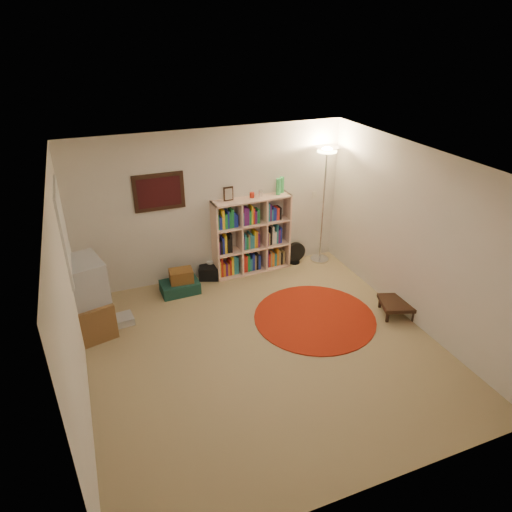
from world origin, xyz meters
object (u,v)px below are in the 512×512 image
(floor_lamp, at_px, (326,168))
(tv_stand, at_px, (86,298))
(side_table, at_px, (397,304))
(suitcase, at_px, (180,287))
(floor_fan, at_px, (295,253))
(bookshelf, at_px, (250,236))

(floor_lamp, height_order, tv_stand, floor_lamp)
(side_table, bearing_deg, suitcase, 147.86)
(floor_lamp, relative_size, suitcase, 3.42)
(suitcase, relative_size, side_table, 0.99)
(floor_lamp, bearing_deg, suitcase, -176.20)
(floor_fan, xyz_separation_m, side_table, (0.70, -2.03, -0.02))
(suitcase, bearing_deg, tv_stand, -160.05)
(bookshelf, height_order, tv_stand, bookshelf)
(floor_fan, height_order, suitcase, floor_fan)
(tv_stand, bearing_deg, floor_fan, -1.30)
(bookshelf, bearing_deg, floor_fan, -7.02)
(tv_stand, relative_size, suitcase, 1.82)
(floor_lamp, distance_m, floor_fan, 1.60)
(tv_stand, bearing_deg, side_table, -29.91)
(suitcase, height_order, side_table, side_table)
(tv_stand, distance_m, side_table, 4.46)
(side_table, bearing_deg, bookshelf, 126.30)
(bookshelf, relative_size, side_table, 2.62)
(floor_fan, relative_size, tv_stand, 0.37)
(floor_fan, bearing_deg, tv_stand, -167.33)
(floor_lamp, bearing_deg, tv_stand, -169.81)
(bookshelf, distance_m, side_table, 2.65)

